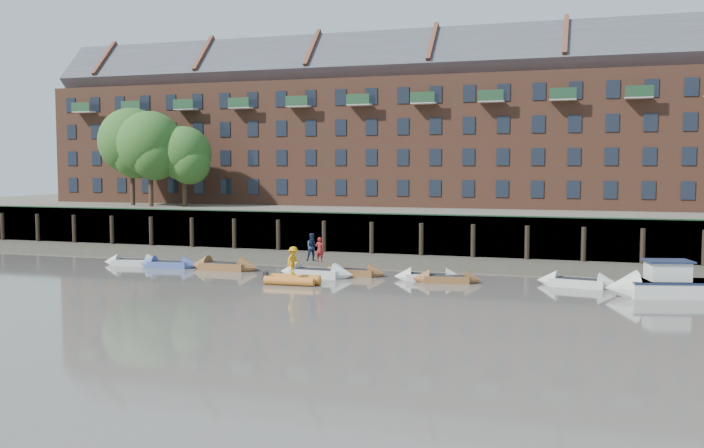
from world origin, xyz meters
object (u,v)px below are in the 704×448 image
at_px(rowboat_4, 352,272).
at_px(rib_tender, 295,280).
at_px(person_rib_crew, 293,261).
at_px(rowboat_0, 133,262).
at_px(rowboat_2, 225,266).
at_px(person_rower_b, 313,247).
at_px(rowboat_3, 316,273).
at_px(motor_launch, 656,285).
at_px(person_rower_a, 320,249).
at_px(rowboat_6, 447,279).
at_px(rowboat_7, 578,283).
at_px(rowboat_5, 428,277).
at_px(rowboat_1, 169,264).

bearing_deg(rowboat_4, rib_tender, -121.86).
distance_m(rowboat_4, person_rib_crew, 4.94).
xyz_separation_m(rowboat_0, person_rib_crew, (14.05, -4.45, 1.18)).
relative_size(rowboat_2, person_rower_b, 2.79).
relative_size(rowboat_3, person_rib_crew, 2.99).
distance_m(motor_launch, person_rower_b, 20.22).
distance_m(rowboat_3, motor_launch, 19.91).
bearing_deg(rowboat_2, rib_tender, -30.43).
bearing_deg(person_rower_a, motor_launch, 178.63).
bearing_deg(motor_launch, rib_tender, -9.07).
xyz_separation_m(rowboat_0, rowboat_6, (22.63, -1.10, -0.00)).
relative_size(rib_tender, person_rib_crew, 2.01).
bearing_deg(rowboat_6, rowboat_7, -3.50).
height_order(motor_launch, person_rib_crew, person_rib_crew).
height_order(person_rower_a, person_rower_b, person_rower_b).
bearing_deg(rowboat_6, rib_tender, -168.40).
height_order(rowboat_0, rowboat_2, rowboat_2).
bearing_deg(rowboat_3, rowboat_0, 177.99).
xyz_separation_m(rowboat_2, motor_launch, (26.85, -2.17, 0.39)).
bearing_deg(rowboat_5, rowboat_6, -32.55).
bearing_deg(rowboat_3, rowboat_4, 31.68).
relative_size(rowboat_6, motor_launch, 0.67).
xyz_separation_m(rowboat_6, motor_launch, (11.57, -1.35, 0.43)).
bearing_deg(person_rib_crew, rowboat_5, -47.78).
bearing_deg(rowboat_5, rowboat_1, 169.16).
bearing_deg(rowboat_6, rowboat_2, 167.40).
relative_size(person_rower_b, person_rib_crew, 1.05).
height_order(rowboat_6, person_rower_b, person_rower_b).
relative_size(rowboat_0, person_rower_b, 2.47).
distance_m(rowboat_3, rowboat_6, 8.31).
distance_m(rowboat_3, rowboat_7, 15.88).
xyz_separation_m(rowboat_5, person_rower_b, (-7.35, -0.62, 1.65)).
distance_m(rowboat_2, motor_launch, 26.94).
relative_size(rowboat_4, person_rower_b, 2.51).
distance_m(rowboat_1, person_rib_crew, 11.73).
bearing_deg(motor_launch, rowboat_0, -18.71).
relative_size(rowboat_2, rowboat_5, 1.14).
distance_m(rowboat_5, rowboat_7, 8.78).
relative_size(rowboat_6, rib_tender, 1.27).
height_order(rowboat_4, motor_launch, motor_launch).
bearing_deg(rib_tender, motor_launch, 3.82).
distance_m(rowboat_6, rowboat_7, 7.58).
bearing_deg(person_rower_a, rowboat_0, -3.71).
bearing_deg(rowboat_2, rowboat_4, 1.17).
xyz_separation_m(rowboat_2, rib_tender, (6.76, -4.11, 0.00)).
bearing_deg(rowboat_3, rowboat_5, 9.45).
relative_size(rowboat_4, rib_tender, 1.31).
distance_m(rowboat_7, motor_launch, 4.59).
distance_m(rowboat_5, person_rib_crew, 8.39).
bearing_deg(rowboat_7, rib_tender, -155.53).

